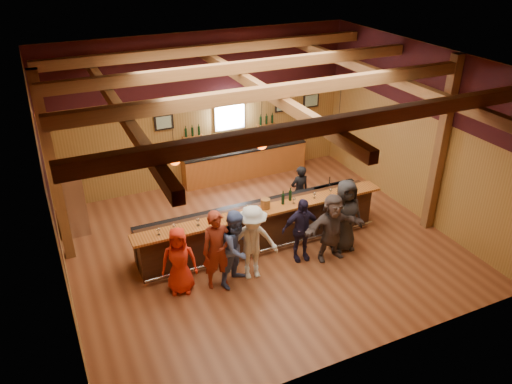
# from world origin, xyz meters

# --- Properties ---
(room) EXTENTS (9.04, 9.00, 4.52)m
(room) POSITION_xyz_m (0.00, 0.06, 3.21)
(room) COLOR brown
(room) RESTS_ON ground
(bar_counter) EXTENTS (6.30, 1.07, 1.11)m
(bar_counter) POSITION_xyz_m (0.02, 0.15, 0.52)
(bar_counter) COLOR black
(bar_counter) RESTS_ON ground
(back_bar_cabinet) EXTENTS (4.00, 0.52, 0.95)m
(back_bar_cabinet) POSITION_xyz_m (1.20, 3.72, 0.48)
(back_bar_cabinet) COLOR #934A1A
(back_bar_cabinet) RESTS_ON ground
(window) EXTENTS (0.95, 0.09, 0.95)m
(window) POSITION_xyz_m (0.80, 3.95, 2.05)
(window) COLOR silver
(window) RESTS_ON room
(framed_pictures) EXTENTS (5.35, 0.05, 0.45)m
(framed_pictures) POSITION_xyz_m (1.67, 3.94, 2.10)
(framed_pictures) COLOR black
(framed_pictures) RESTS_ON room
(wine_shelves) EXTENTS (3.00, 0.18, 0.30)m
(wine_shelves) POSITION_xyz_m (0.80, 3.88, 1.62)
(wine_shelves) COLOR #934A1A
(wine_shelves) RESTS_ON room
(pendant_lights) EXTENTS (4.24, 0.24, 1.37)m
(pendant_lights) POSITION_xyz_m (0.00, 0.00, 2.71)
(pendant_lights) COLOR black
(pendant_lights) RESTS_ON room
(stainless_fridge) EXTENTS (0.70, 0.70, 1.80)m
(stainless_fridge) POSITION_xyz_m (-4.10, 2.60, 0.90)
(stainless_fridge) COLOR silver
(stainless_fridge) RESTS_ON ground
(customer_orange) EXTENTS (0.88, 0.72, 1.55)m
(customer_orange) POSITION_xyz_m (-2.30, -0.84, 0.77)
(customer_orange) COLOR red
(customer_orange) RESTS_ON ground
(customer_redvest) EXTENTS (0.71, 0.51, 1.83)m
(customer_redvest) POSITION_xyz_m (-1.50, -1.00, 0.92)
(customer_redvest) COLOR maroon
(customer_redvest) RESTS_ON ground
(customer_denim) EXTENTS (1.08, 1.01, 1.78)m
(customer_denim) POSITION_xyz_m (-1.07, -1.06, 0.89)
(customer_denim) COLOR #5064A1
(customer_denim) RESTS_ON ground
(customer_white) EXTENTS (1.25, 0.85, 1.79)m
(customer_white) POSITION_xyz_m (-0.70, -1.04, 0.90)
(customer_white) COLOR silver
(customer_white) RESTS_ON ground
(customer_navy) EXTENTS (0.98, 0.52, 1.60)m
(customer_navy) POSITION_xyz_m (0.61, -0.88, 0.80)
(customer_navy) COLOR #201A34
(customer_navy) RESTS_ON ground
(customer_brown) EXTENTS (1.58, 0.56, 1.68)m
(customer_brown) POSITION_xyz_m (1.27, -1.15, 0.84)
(customer_brown) COLOR #534442
(customer_brown) RESTS_ON ground
(customer_dark) EXTENTS (0.94, 0.66, 1.83)m
(customer_dark) POSITION_xyz_m (1.76, -0.92, 0.91)
(customer_dark) COLOR #262528
(customer_dark) RESTS_ON ground
(bartender) EXTENTS (0.53, 0.35, 1.46)m
(bartender) POSITION_xyz_m (1.57, 0.93, 0.73)
(bartender) COLOR black
(bartender) RESTS_ON ground
(ice_bucket) EXTENTS (0.22, 0.22, 0.24)m
(ice_bucket) POSITION_xyz_m (0.05, -0.12, 1.23)
(ice_bucket) COLOR brown
(ice_bucket) RESTS_ON bar_counter
(bottle_a) EXTENTS (0.08, 0.08, 0.35)m
(bottle_a) POSITION_xyz_m (0.52, -0.11, 1.25)
(bottle_a) COLOR black
(bottle_a) RESTS_ON bar_counter
(bottle_b) EXTENTS (0.07, 0.07, 0.34)m
(bottle_b) POSITION_xyz_m (0.77, -0.02, 1.24)
(bottle_b) COLOR black
(bottle_b) RESTS_ON bar_counter
(glass_a) EXTENTS (0.08, 0.08, 0.17)m
(glass_a) POSITION_xyz_m (-2.54, -0.20, 1.23)
(glass_a) COLOR silver
(glass_a) RESTS_ON bar_counter
(glass_b) EXTENTS (0.08, 0.08, 0.19)m
(glass_b) POSITION_xyz_m (-2.20, -0.20, 1.24)
(glass_b) COLOR silver
(glass_b) RESTS_ON bar_counter
(glass_c) EXTENTS (0.08, 0.08, 0.19)m
(glass_c) POSITION_xyz_m (-1.64, -0.19, 1.24)
(glass_c) COLOR silver
(glass_c) RESTS_ON bar_counter
(glass_d) EXTENTS (0.09, 0.09, 0.19)m
(glass_d) POSITION_xyz_m (-0.77, -0.25, 1.25)
(glass_d) COLOR silver
(glass_d) RESTS_ON bar_counter
(glass_e) EXTENTS (0.08, 0.08, 0.17)m
(glass_e) POSITION_xyz_m (-0.39, -0.08, 1.23)
(glass_e) COLOR silver
(glass_e) RESTS_ON bar_counter
(glass_f) EXTENTS (0.07, 0.07, 0.17)m
(glass_f) POSITION_xyz_m (0.77, -0.20, 1.23)
(glass_f) COLOR silver
(glass_f) RESTS_ON bar_counter
(glass_g) EXTENTS (0.07, 0.07, 0.16)m
(glass_g) POSITION_xyz_m (1.36, -0.17, 1.22)
(glass_g) COLOR silver
(glass_g) RESTS_ON bar_counter
(glass_h) EXTENTS (0.08, 0.08, 0.18)m
(glass_h) POSITION_xyz_m (1.80, -0.20, 1.24)
(glass_h) COLOR silver
(glass_h) RESTS_ON bar_counter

